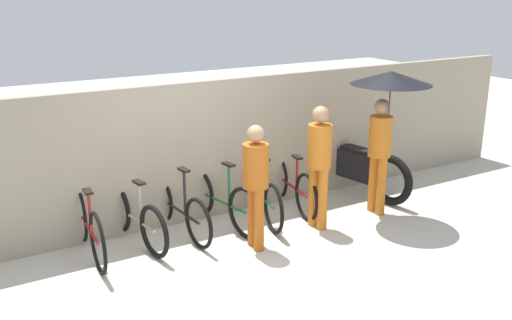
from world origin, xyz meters
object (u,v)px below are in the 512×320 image
Objects in this scene: parked_bicycle_4 at (260,194)px; pedestrian_center at (319,158)px; pedestrian_trailing at (387,100)px; parked_bicycle_1 at (135,218)px; parked_bicycle_2 at (179,209)px; parked_bicycle_5 at (291,184)px; parked_bicycle_0 at (88,226)px; pedestrian_leading at (256,178)px; motorcycle at (356,167)px; parked_bicycle_3 at (221,200)px.

pedestrian_center is at bearing -131.10° from parked_bicycle_4.
pedestrian_center is at bearing -3.18° from pedestrian_trailing.
parked_bicycle_4 is (1.80, -0.10, 0.01)m from parked_bicycle_1.
parked_bicycle_5 is (1.80, 0.01, 0.01)m from parked_bicycle_2.
pedestrian_center is (2.31, -0.77, 0.64)m from parked_bicycle_1.
parked_bicycle_1 is at bearing -83.17° from parked_bicycle_0.
pedestrian_center is at bearing -101.02° from parked_bicycle_0.
parked_bicycle_4 is 1.02× the size of pedestrian_center.
parked_bicycle_5 is at bearing -97.82° from parked_bicycle_1.
pedestrian_leading is (1.85, -0.85, 0.53)m from parked_bicycle_0.
parked_bicycle_1 is 0.79× the size of motorcycle.
parked_bicycle_2 is at bearing -31.71° from pedestrian_center.
pedestrian_trailing is (2.10, 0.02, 0.75)m from pedestrian_leading.
pedestrian_leading is (-0.54, -0.79, 0.56)m from parked_bicycle_4.
parked_bicycle_0 is at bearing -19.54° from pedestrian_leading.
pedestrian_leading is at bearing -0.90° from pedestrian_center.
parked_bicycle_3 is 1.20m from parked_bicycle_5.
parked_bicycle_4 is at bearing 109.09° from parked_bicycle_5.
parked_bicycle_2 is 0.60m from parked_bicycle_3.
parked_bicycle_4 is 1.02× the size of parked_bicycle_5.
parked_bicycle_1 reaches higher than parked_bicycle_0.
parked_bicycle_5 reaches higher than parked_bicycle_1.
parked_bicycle_5 is 1.24m from motorcycle.
pedestrian_trailing is (1.56, -0.77, 1.31)m from parked_bicycle_4.
parked_bicycle_0 is at bearing 100.37° from parked_bicycle_5.
parked_bicycle_0 is at bearing 80.40° from parked_bicycle_3.
pedestrian_center reaches higher than pedestrian_leading.
parked_bicycle_3 reaches higher than motorcycle.
parked_bicycle_4 is 0.61m from parked_bicycle_5.
parked_bicycle_3 reaches higher than parked_bicycle_1.
motorcycle is (1.84, 0.11, 0.06)m from parked_bicycle_4.
pedestrian_center reaches higher than parked_bicycle_4.
parked_bicycle_1 is 0.96× the size of parked_bicycle_2.
pedestrian_center reaches higher than parked_bicycle_1.
pedestrian_center is 0.81× the size of motorcycle.
parked_bicycle_1 is 1.80m from parked_bicycle_4.
pedestrian_leading is 0.76× the size of motorcycle.
parked_bicycle_1 is 0.98× the size of parked_bicycle_5.
parked_bicycle_3 is 2.44m from motorcycle.
parked_bicycle_2 is 1.80m from parked_bicycle_5.
parked_bicycle_3 is at bearing -100.41° from parked_bicycle_1.
parked_bicycle_4 is 1.05m from pedestrian_center.
parked_bicycle_2 is 1.02× the size of parked_bicycle_5.
parked_bicycle_0 is at bearing 87.69° from parked_bicycle_2.
parked_bicycle_5 is at bearing 80.71° from motorcycle.
parked_bicycle_0 is at bearing 85.89° from parked_bicycle_1.
motorcycle is at bearing -75.07° from parked_bicycle_4.
pedestrian_trailing reaches higher than pedestrian_center.
pedestrian_center reaches higher than motorcycle.
parked_bicycle_3 is (1.79, -0.01, -0.02)m from parked_bicycle_0.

